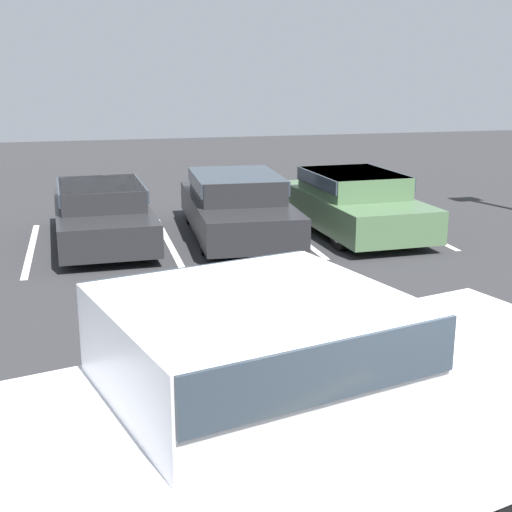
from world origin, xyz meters
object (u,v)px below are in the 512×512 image
(parked_sedan_a, at_px, (102,212))
(pickup_truck, at_px, (287,411))
(parked_sedan_b, at_px, (237,203))
(parked_sedan_c, at_px, (354,201))
(wheel_stop_curb, at_px, (297,204))

(parked_sedan_a, bearing_deg, pickup_truck, 4.22)
(pickup_truck, bearing_deg, parked_sedan_b, 65.08)
(pickup_truck, relative_size, parked_sedan_a, 1.34)
(parked_sedan_a, xyz_separation_m, parked_sedan_b, (2.68, -0.03, 0.05))
(pickup_truck, height_order, parked_sedan_a, pickup_truck)
(pickup_truck, distance_m, parked_sedan_c, 9.85)
(parked_sedan_b, relative_size, wheel_stop_curb, 2.37)
(pickup_truck, height_order, parked_sedan_b, pickup_truck)
(parked_sedan_a, distance_m, wheel_stop_curb, 5.38)
(pickup_truck, distance_m, parked_sedan_a, 9.38)
(parked_sedan_b, xyz_separation_m, wheel_stop_curb, (2.06, 2.53, -0.60))
(parked_sedan_b, distance_m, wheel_stop_curb, 3.31)
(parked_sedan_a, bearing_deg, wheel_stop_curb, 115.70)
(pickup_truck, height_order, parked_sedan_c, pickup_truck)
(pickup_truck, bearing_deg, wheel_stop_curb, 57.73)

